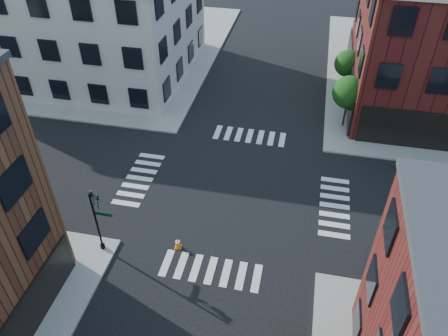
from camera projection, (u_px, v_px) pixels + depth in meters
ground at (234, 192)px, 30.77m from camera, size 120.00×120.00×0.00m
sidewalk_nw at (89, 45)px, 50.02m from camera, size 30.00×30.00×0.15m
building_nw at (74, 15)px, 42.48m from camera, size 22.00×16.00×11.00m
tree_near at (350, 94)px, 35.14m from camera, size 2.69×2.69×4.49m
tree_far at (348, 65)px, 39.87m from camera, size 2.43×2.43×4.07m
signal_pole at (97, 215)px, 24.97m from camera, size 1.29×1.24×4.60m
traffic_cone at (178, 243)px, 26.60m from camera, size 0.43×0.43×0.74m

